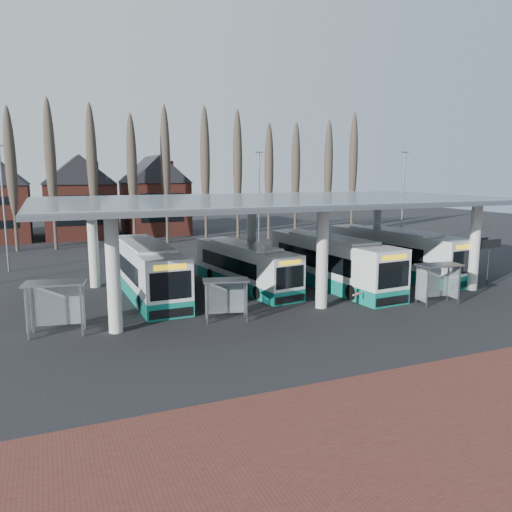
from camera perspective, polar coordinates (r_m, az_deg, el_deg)
name	(u,v)px	position (r m, az deg, el deg)	size (l,w,h in m)	color
ground	(344,319)	(28.37, 10.01, -7.06)	(140.00, 140.00, 0.00)	black
station_canopy	(282,207)	(34.27, 3.00, 5.59)	(32.00, 16.00, 6.34)	beige
poplar_row	(186,166)	(57.73, -8.03, 10.18)	(45.10, 1.10, 14.50)	#473D33
townhouse_row	(37,190)	(66.80, -23.76, 6.94)	(36.80, 10.30, 12.25)	maroon
lamp_post_a	(4,206)	(44.95, -26.88, 5.07)	(0.80, 0.16, 10.17)	slate
lamp_post_b	(259,198)	(53.13, 0.34, 6.63)	(0.80, 0.16, 10.17)	slate
lamp_post_c	(403,198)	(55.27, 16.44, 6.35)	(0.80, 0.16, 10.17)	slate
bus_0	(147,270)	(33.73, -12.38, -1.63)	(2.93, 12.51, 3.46)	silver
bus_1	(244,267)	(35.23, -1.33, -1.24)	(3.96, 11.30, 3.08)	silver
bus_2	(330,263)	(35.99, 8.49, -0.74)	(3.67, 12.97, 3.56)	silver
bus_3	(393,253)	(41.05, 15.38, 0.30)	(4.53, 13.11, 3.57)	silver
shelter_0	(56,296)	(26.82, -21.91, -4.25)	(3.11, 1.93, 2.70)	gray
shelter_1	(226,290)	(27.33, -3.48, -3.93)	(2.71, 1.80, 2.30)	gray
shelter_2	(437,275)	(32.69, 19.99, -2.02)	(2.79, 1.58, 2.49)	gray
info_sign_0	(490,248)	(38.34, 25.14, 0.88)	(2.29, 0.39, 3.41)	black
info_sign_1	(478,244)	(43.58, 24.08, 1.31)	(1.94, 0.13, 2.89)	black
barrier	(360,293)	(31.10, 11.84, -4.21)	(1.77, 0.95, 0.97)	black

